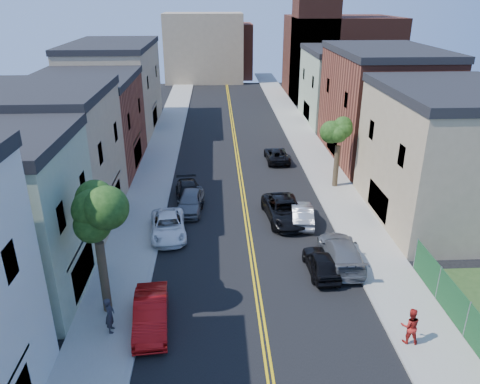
{
  "coord_description": "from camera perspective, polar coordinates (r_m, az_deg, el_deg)",
  "views": [
    {
      "loc": [
        -2.11,
        -6.0,
        15.28
      ],
      "look_at": [
        -0.47,
        24.73,
        2.0
      ],
      "focal_mm": 34.65,
      "sensor_mm": 36.0,
      "label": 1
    }
  ],
  "objects": [
    {
      "name": "grey_car_left",
      "position": [
        35.2,
        -6.14,
        -1.13
      ],
      "size": [
        2.26,
        4.71,
        1.55
      ],
      "primitive_type": "imported",
      "rotation": [
        0.0,
        0.0,
        -0.1
      ],
      "color": "#57595E",
      "rests_on": "ground"
    },
    {
      "name": "bldg_left_brick",
      "position": [
        45.08,
        -18.42,
        7.66
      ],
      "size": [
        9.0,
        12.0,
        8.0
      ],
      "primitive_type": "cube",
      "color": "brown",
      "rests_on": "ground"
    },
    {
      "name": "pedestrian_right",
      "position": [
        23.7,
        20.21,
        -15.2
      ],
      "size": [
        1.0,
        0.83,
        1.85
      ],
      "primitive_type": "imported",
      "rotation": [
        0.0,
        0.0,
        2.98
      ],
      "color": "#AD1F1A",
      "rests_on": "sidewalk_right"
    },
    {
      "name": "black_car_right",
      "position": [
        27.91,
        9.98,
        -8.59
      ],
      "size": [
        1.79,
        4.07,
        1.36
      ],
      "primitive_type": "imported",
      "rotation": [
        0.0,
        0.0,
        3.19
      ],
      "color": "black",
      "rests_on": "ground"
    },
    {
      "name": "bldg_right_brick",
      "position": [
        47.97,
        16.9,
        9.98
      ],
      "size": [
        9.0,
        14.0,
        10.0
      ],
      "primitive_type": "cube",
      "color": "brown",
      "rests_on": "ground"
    },
    {
      "name": "black_suv_lane",
      "position": [
        33.66,
        5.52,
        -2.29
      ],
      "size": [
        3.13,
        5.83,
        1.56
      ],
      "primitive_type": "imported",
      "rotation": [
        0.0,
        0.0,
        0.1
      ],
      "color": "black",
      "rests_on": "ground"
    },
    {
      "name": "bldg_right_palegrn",
      "position": [
        61.19,
        12.55,
        12.42
      ],
      "size": [
        9.0,
        12.0,
        8.5
      ],
      "primitive_type": "cube",
      "color": "gray",
      "rests_on": "ground"
    },
    {
      "name": "silver_car_right",
      "position": [
        33.48,
        7.6,
        -2.7
      ],
      "size": [
        1.89,
        4.36,
        1.39
      ],
      "primitive_type": "imported",
      "rotation": [
        0.0,
        0.0,
        3.04
      ],
      "color": "#979A9E",
      "rests_on": "ground"
    },
    {
      "name": "bldg_right_tan",
      "position": [
        35.71,
        23.98,
        3.71
      ],
      "size": [
        9.0,
        12.0,
        9.0
      ],
      "primitive_type": "cube",
      "color": "#998466",
      "rests_on": "ground"
    },
    {
      "name": "backdrop_left",
      "position": [
        88.5,
        -4.47,
        17.26
      ],
      "size": [
        14.0,
        8.0,
        12.0
      ],
      "primitive_type": "cube",
      "color": "#998466",
      "rests_on": "ground"
    },
    {
      "name": "grey_car_right",
      "position": [
        29.03,
        12.34,
        -7.22
      ],
      "size": [
        2.35,
        5.45,
        1.56
      ],
      "primitive_type": "imported",
      "rotation": [
        0.0,
        0.0,
        3.11
      ],
      "color": "#575A5F",
      "rests_on": "ground"
    },
    {
      "name": "sidewalk_left",
      "position": [
        48.79,
        -9.76,
        4.84
      ],
      "size": [
        3.2,
        100.0,
        0.15
      ],
      "primitive_type": "cube",
      "color": "gray",
      "rests_on": "ground"
    },
    {
      "name": "backdrop_center",
      "position": [
        92.59,
        -1.82,
        16.96
      ],
      "size": [
        10.0,
        8.0,
        10.0
      ],
      "primitive_type": "cube",
      "color": "brown",
      "rests_on": "ground"
    },
    {
      "name": "dark_car_right_far",
      "position": [
        45.69,
        4.55,
        4.58
      ],
      "size": [
        2.26,
        4.67,
        1.28
      ],
      "primitive_type": "imported",
      "rotation": [
        0.0,
        0.0,
        3.17
      ],
      "color": "black",
      "rests_on": "ground"
    },
    {
      "name": "pedestrian_left",
      "position": [
        23.77,
        -15.74,
        -14.37
      ],
      "size": [
        0.47,
        0.7,
        1.86
      ],
      "primitive_type": "imported",
      "rotation": [
        0.0,
        0.0,
        1.61
      ],
      "color": "#24242B",
      "rests_on": "sidewalk_left"
    },
    {
      "name": "curb_right",
      "position": [
        49.14,
        6.79,
        5.15
      ],
      "size": [
        0.3,
        100.0,
        0.15
      ],
      "primitive_type": "cube",
      "color": "gray",
      "rests_on": "ground"
    },
    {
      "name": "sidewalk_right",
      "position": [
        49.47,
        8.8,
        5.16
      ],
      "size": [
        3.2,
        100.0,
        0.15
      ],
      "primitive_type": "cube",
      "color": "gray",
      "rests_on": "ground"
    },
    {
      "name": "red_sedan",
      "position": [
        23.95,
        -10.9,
        -14.49
      ],
      "size": [
        2.0,
        4.73,
        1.52
      ],
      "primitive_type": "imported",
      "rotation": [
        0.0,
        0.0,
        0.09
      ],
      "color": "#AA0B0B",
      "rests_on": "ground"
    },
    {
      "name": "white_pickup",
      "position": [
        31.91,
        -8.84,
        -4.16
      ],
      "size": [
        2.85,
        5.21,
        1.38
      ],
      "primitive_type": "imported",
      "rotation": [
        0.0,
        0.0,
        0.11
      ],
      "color": "white",
      "rests_on": "ground"
    },
    {
      "name": "curb_left",
      "position": [
        48.61,
        -7.7,
        4.9
      ],
      "size": [
        0.3,
        100.0,
        0.15
      ],
      "primitive_type": "cube",
      "color": "gray",
      "rests_on": "ground"
    },
    {
      "name": "bldg_left_tan_near",
      "position": [
        34.9,
        -22.85,
        3.47
      ],
      "size": [
        9.0,
        10.0,
        9.0
      ],
      "primitive_type": "cube",
      "color": "#998466",
      "rests_on": "ground"
    },
    {
      "name": "tree_left_mid",
      "position": [
        22.56,
        -17.61,
        -0.49
      ],
      "size": [
        5.2,
        5.2,
        9.29
      ],
      "color": "#3A2C1D",
      "rests_on": "sidewalk_left"
    },
    {
      "name": "tree_right_far",
      "position": [
        38.57,
        12.25,
        8.52
      ],
      "size": [
        4.4,
        4.4,
        8.03
      ],
      "color": "#3A2C1D",
      "rests_on": "sidewalk_right"
    },
    {
      "name": "black_car_left",
      "position": [
        36.92,
        -6.36,
        -0.09
      ],
      "size": [
        2.5,
        4.93,
        1.37
      ],
      "primitive_type": "imported",
      "rotation": [
        0.0,
        0.0,
        0.13
      ],
      "color": "black",
      "rests_on": "ground"
    },
    {
      "name": "church",
      "position": [
        75.78,
        11.54,
        16.82
      ],
      "size": [
        16.2,
        14.2,
        22.6
      ],
      "color": "#4C2319",
      "rests_on": "ground"
    },
    {
      "name": "bldg_left_tan_far",
      "position": [
        58.2,
        -15.14,
        12.14
      ],
      "size": [
        9.0,
        16.0,
        9.5
      ],
      "primitive_type": "cube",
      "color": "#998466",
      "rests_on": "ground"
    }
  ]
}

